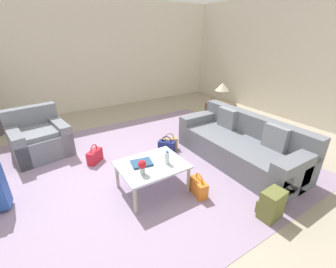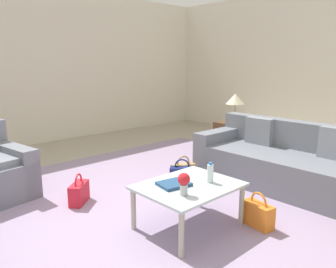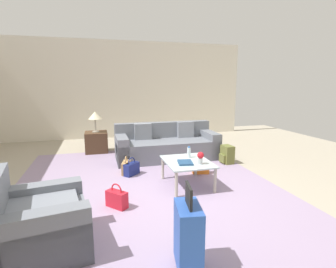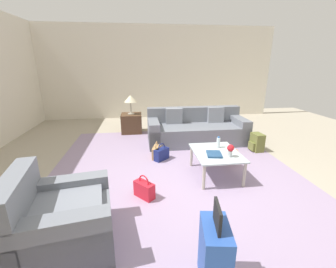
# 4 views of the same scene
# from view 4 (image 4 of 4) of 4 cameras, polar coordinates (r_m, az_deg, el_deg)

# --- Properties ---
(ground_plane) EXTENTS (12.00, 12.00, 0.00)m
(ground_plane) POSITION_cam_4_polar(r_m,az_deg,el_deg) (3.63, 6.14, -13.80)
(ground_plane) COLOR #A89E89
(wall_right) EXTENTS (0.12, 8.00, 3.10)m
(wall_right) POSITION_cam_4_polar(r_m,az_deg,el_deg) (8.11, -2.00, 15.24)
(wall_right) COLOR silver
(wall_right) RESTS_ON ground
(area_rug) EXTENTS (5.20, 4.40, 0.01)m
(area_rug) POSITION_cam_4_polar(r_m,az_deg,el_deg) (4.10, 1.43, -9.67)
(area_rug) COLOR #9984A3
(area_rug) RESTS_ON ground
(couch) EXTENTS (0.97, 2.35, 0.83)m
(couch) POSITION_cam_4_polar(r_m,az_deg,el_deg) (5.61, 7.07, 0.96)
(couch) COLOR slate
(couch) RESTS_ON ground
(armchair) EXTENTS (1.09, 1.10, 0.87)m
(armchair) POSITION_cam_4_polar(r_m,az_deg,el_deg) (2.78, -26.39, -19.36)
(armchair) COLOR slate
(armchair) RESTS_ON ground
(coffee_table) EXTENTS (0.95, 0.75, 0.44)m
(coffee_table) POSITION_cam_4_polar(r_m,az_deg,el_deg) (3.93, 12.12, -5.23)
(coffee_table) COLOR silver
(coffee_table) RESTS_ON ground
(water_bottle) EXTENTS (0.06, 0.06, 0.20)m
(water_bottle) POSITION_cam_4_polar(r_m,az_deg,el_deg) (4.08, 12.66, -2.13)
(water_bottle) COLOR silver
(water_bottle) RESTS_ON coffee_table
(coffee_table_book) EXTENTS (0.32, 0.28, 0.03)m
(coffee_table_book) POSITION_cam_4_polar(r_m,az_deg,el_deg) (3.77, 11.62, -5.02)
(coffee_table_book) COLOR navy
(coffee_table_book) RESTS_ON coffee_table
(flower_vase) EXTENTS (0.11, 0.11, 0.21)m
(flower_vase) POSITION_cam_4_polar(r_m,az_deg,el_deg) (3.73, 15.57, -3.82)
(flower_vase) COLOR #B2B7BC
(flower_vase) RESTS_ON coffee_table
(side_table) EXTENTS (0.56, 0.56, 0.53)m
(side_table) POSITION_cam_4_polar(r_m,az_deg,el_deg) (6.42, -9.22, 2.74)
(side_table) COLOR #513823
(side_table) RESTS_ON ground
(table_lamp) EXTENTS (0.34, 0.34, 0.53)m
(table_lamp) POSITION_cam_4_polar(r_m,az_deg,el_deg) (6.28, -9.52, 8.73)
(table_lamp) COLOR #ADA899
(table_lamp) RESTS_ON side_table
(suitcase_blue) EXTENTS (0.43, 0.28, 0.85)m
(suitcase_blue) POSITION_cam_4_polar(r_m,az_deg,el_deg) (2.15, 11.68, -28.08)
(suitcase_blue) COLOR #2851AD
(suitcase_blue) RESTS_ON ground
(handbag_navy) EXTENTS (0.32, 0.33, 0.36)m
(handbag_navy) POSITION_cam_4_polar(r_m,az_deg,el_deg) (4.55, -1.65, -5.06)
(handbag_navy) COLOR navy
(handbag_navy) RESTS_ON ground
(handbag_orange) EXTENTS (0.20, 0.34, 0.36)m
(handbag_orange) POSITION_cam_4_polar(r_m,az_deg,el_deg) (4.63, 15.28, -5.35)
(handbag_orange) COLOR orange
(handbag_orange) RESTS_ON ground
(handbag_tan) EXTENTS (0.35, 0.22, 0.36)m
(handbag_tan) POSITION_cam_4_polar(r_m,az_deg,el_deg) (4.65, -2.93, -4.57)
(handbag_tan) COLOR tan
(handbag_tan) RESTS_ON ground
(handbag_red) EXTENTS (0.33, 0.32, 0.36)m
(handbag_red) POSITION_cam_4_polar(r_m,az_deg,el_deg) (3.38, -6.05, -13.81)
(handbag_red) COLOR red
(handbag_red) RESTS_ON ground
(backpack_olive) EXTENTS (0.31, 0.27, 0.40)m
(backpack_olive) POSITION_cam_4_polar(r_m,az_deg,el_deg) (5.37, 21.58, -2.05)
(backpack_olive) COLOR olive
(backpack_olive) RESTS_ON ground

